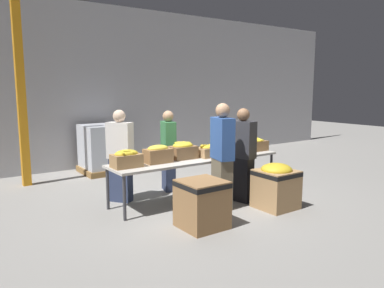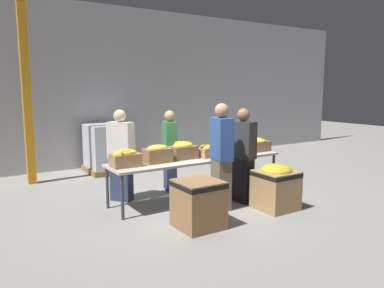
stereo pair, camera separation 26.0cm
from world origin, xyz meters
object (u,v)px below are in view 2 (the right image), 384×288
at_px(sorting_table, 197,160).
at_px(volunteer_1, 243,156).
at_px(donation_bin_0, 198,202).
at_px(banana_box_0, 125,158).
at_px(volunteer_3, 221,157).
at_px(volunteer_2, 121,156).
at_px(banana_box_1, 157,154).
at_px(banana_box_4, 231,147).
at_px(support_pillar, 26,87).
at_px(banana_box_2, 183,150).
at_px(pallet_stack_0, 109,149).
at_px(volunteer_0, 170,151).
at_px(banana_box_3, 209,151).
at_px(banana_box_5, 258,145).
at_px(donation_bin_1, 276,185).

relative_size(sorting_table, volunteer_1, 1.99).
bearing_deg(donation_bin_0, banana_box_0, 116.31).
bearing_deg(volunteer_3, volunteer_2, 57.40).
xyz_separation_m(sorting_table, banana_box_1, (-0.78, 0.03, 0.20)).
bearing_deg(banana_box_4, volunteer_2, 163.92).
bearing_deg(support_pillar, donation_bin_0, -68.37).
height_order(banana_box_2, pallet_stack_0, pallet_stack_0).
xyz_separation_m(volunteer_0, pallet_stack_0, (-0.42, 2.22, -0.22)).
height_order(banana_box_3, banana_box_5, banana_box_5).
xyz_separation_m(banana_box_0, volunteer_3, (1.39, -0.68, -0.02)).
bearing_deg(banana_box_1, banana_box_4, 0.61).
bearing_deg(support_pillar, volunteer_3, -55.38).
distance_m(banana_box_5, donation_bin_0, 2.52).
bearing_deg(volunteer_3, banana_box_2, 33.14).
relative_size(banana_box_3, donation_bin_0, 0.60).
bearing_deg(banana_box_0, volunteer_1, -17.20).
relative_size(banana_box_1, support_pillar, 0.11).
xyz_separation_m(volunteer_2, support_pillar, (-1.14, 2.11, 1.20)).
bearing_deg(volunteer_1, banana_box_2, 39.40).
relative_size(banana_box_2, volunteer_0, 0.29).
height_order(banana_box_1, pallet_stack_0, pallet_stack_0).
bearing_deg(pallet_stack_0, volunteer_2, -105.10).
bearing_deg(banana_box_0, donation_bin_1, -29.59).
bearing_deg(support_pillar, pallet_stack_0, 7.34).
relative_size(volunteer_0, donation_bin_0, 2.26).
bearing_deg(pallet_stack_0, banana_box_1, -94.23).
relative_size(donation_bin_1, support_pillar, 0.19).
bearing_deg(banana_box_4, donation_bin_1, -92.27).
xyz_separation_m(banana_box_3, volunteer_2, (-1.42, 0.66, -0.06)).
xyz_separation_m(sorting_table, pallet_stack_0, (-0.57, 2.96, -0.15)).
xyz_separation_m(banana_box_4, donation_bin_1, (-0.05, -1.25, -0.47)).
distance_m(banana_box_4, support_pillar, 4.28).
distance_m(banana_box_5, support_pillar, 4.79).
relative_size(sorting_table, donation_bin_0, 4.74).
bearing_deg(volunteer_2, banana_box_3, 28.94).
bearing_deg(donation_bin_1, pallet_stack_0, 107.50).
height_order(banana_box_2, donation_bin_1, banana_box_2).
bearing_deg(banana_box_3, volunteer_2, 154.99).
height_order(banana_box_5, support_pillar, support_pillar).
height_order(banana_box_0, banana_box_1, banana_box_1).
bearing_deg(volunteer_3, donation_bin_1, -111.62).
bearing_deg(banana_box_1, volunteer_3, -41.27).
relative_size(banana_box_5, donation_bin_1, 0.63).
bearing_deg(banana_box_0, volunteer_2, 74.58).
distance_m(banana_box_3, volunteer_3, 0.67).
xyz_separation_m(sorting_table, volunteer_0, (-0.15, 0.74, 0.08)).
relative_size(banana_box_5, volunteer_2, 0.30).
bearing_deg(donation_bin_1, banana_box_2, 127.49).
bearing_deg(banana_box_2, banana_box_5, -4.35).
xyz_separation_m(banana_box_2, support_pillar, (-2.09, 2.65, 1.11)).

